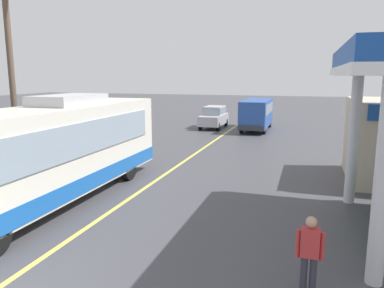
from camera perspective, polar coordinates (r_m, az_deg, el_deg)
ground at (r=25.43m, az=3.48°, el=0.52°), size 120.00×120.00×0.00m
lane_divider_stripe at (r=20.69m, az=0.15°, el=-1.74°), size 0.16×50.00×0.01m
coach_bus_main at (r=13.61m, az=-20.37°, el=-1.43°), size 2.60×11.04×3.69m
minibus_opposing_lane at (r=30.69m, az=9.88°, el=4.86°), size 2.04×6.13×2.44m
pedestrian_near_pump at (r=8.01m, az=17.57°, el=-15.41°), size 0.55×0.22×1.66m
car_trailing_behind_bus at (r=31.66m, az=3.38°, el=4.33°), size 1.70×4.20×1.82m
utility_pole_roadside at (r=16.93m, az=-25.85°, el=8.80°), size 1.80×0.24×8.01m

